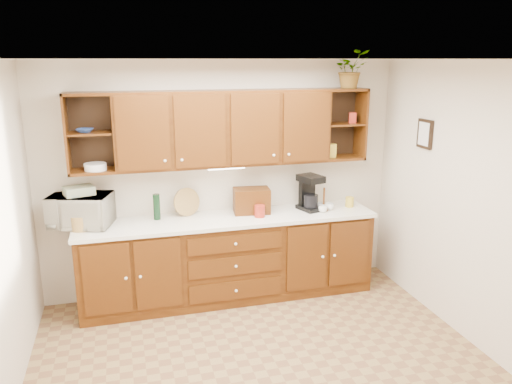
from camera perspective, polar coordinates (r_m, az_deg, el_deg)
floor at (r=4.58m, az=1.16°, el=-19.68°), size 4.00×4.00×0.00m
ceiling at (r=3.77m, az=1.37°, el=14.93°), size 4.00×4.00×0.00m
back_wall at (r=5.62m, az=-3.84°, el=1.52°), size 4.00×0.00×4.00m
right_wall at (r=4.92m, az=24.19°, el=-1.73°), size 0.00×3.50×3.50m
base_cabinets at (r=5.60m, az=-3.07°, el=-7.66°), size 3.20×0.60×0.90m
countertop at (r=5.43m, az=-3.11°, el=-3.12°), size 3.24×0.64×0.04m
upper_cabinets at (r=5.36m, az=-3.50°, el=7.32°), size 3.20×0.33×0.80m
undercabinet_light at (r=5.38m, az=-3.41°, el=2.77°), size 0.40×0.05×0.02m
framed_picture at (r=5.50m, az=18.75°, el=6.31°), size 0.03×0.24×0.30m
wicker_basket at (r=5.33m, az=-19.38°, el=-3.25°), size 0.29×0.29×0.15m
microwave at (r=5.40m, az=-19.39°, el=-2.00°), size 0.69×0.56×0.33m
towel_stack at (r=5.35m, az=-19.59°, el=0.14°), size 0.33×0.28×0.09m
wine_bottle at (r=5.42m, az=-11.28°, el=-1.68°), size 0.09×0.09×0.28m
woven_tray at (r=5.54m, az=-7.86°, el=-2.57°), size 0.32×0.19×0.31m
bread_box at (r=5.55m, az=-0.51°, el=-0.99°), size 0.42×0.29×0.28m
mug_tree at (r=5.71m, az=7.74°, el=-1.70°), size 0.21×0.22×0.27m
canister_red at (r=5.42m, az=0.42°, el=-2.20°), size 0.14×0.14×0.13m
canister_white at (r=5.59m, az=0.41°, el=-1.45°), size 0.10×0.10×0.17m
canister_yellow at (r=5.89m, az=10.64°, el=-1.12°), size 0.10×0.10×0.11m
coffee_maker at (r=5.69m, az=6.14°, el=-0.10°), size 0.29×0.33×0.40m
bowl_stack at (r=5.24m, az=-18.97°, el=6.66°), size 0.21×0.21×0.04m
plate_stack at (r=5.27m, az=-17.88°, el=2.76°), size 0.28×0.28×0.07m
pantry_box_yellow at (r=5.75m, az=8.66°, el=4.70°), size 0.09×0.07×0.15m
pantry_box_red at (r=5.81m, az=10.97°, el=8.34°), size 0.10×0.09×0.12m
potted_plant at (r=5.70m, az=10.76°, el=13.62°), size 0.38×0.33×0.41m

